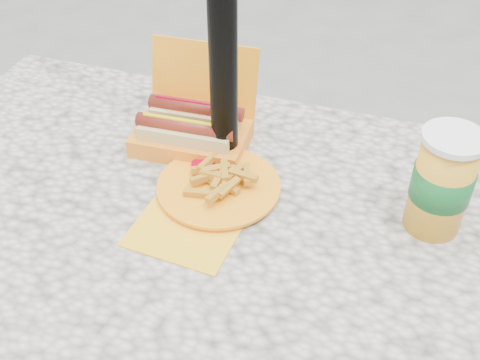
% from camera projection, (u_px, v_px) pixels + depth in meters
% --- Properties ---
extents(picnic_table, '(1.20, 0.80, 0.75)m').
position_uv_depth(picnic_table, '(198.00, 255.00, 1.12)').
color(picnic_table, beige).
rests_on(picnic_table, ground).
extents(hotdog_box, '(0.23, 0.19, 0.18)m').
position_uv_depth(hotdog_box, '(193.00, 127.00, 1.18)').
color(hotdog_box, orange).
rests_on(hotdog_box, picnic_table).
extents(fries_plate, '(0.22, 0.31, 0.04)m').
position_uv_depth(fries_plate, '(216.00, 188.00, 1.08)').
color(fries_plate, yellow).
rests_on(fries_plate, picnic_table).
extents(soda_cup, '(0.10, 0.10, 0.19)m').
position_uv_depth(soda_cup, '(442.00, 182.00, 0.97)').
color(soda_cup, gold).
rests_on(soda_cup, picnic_table).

